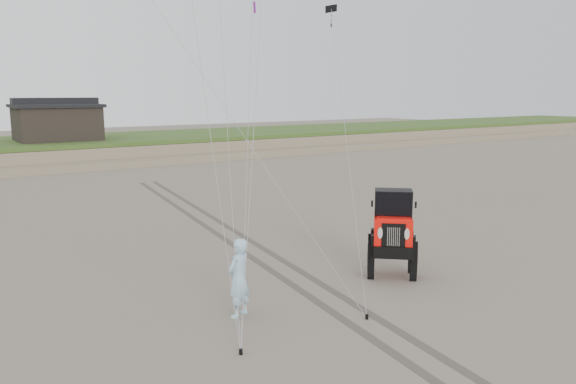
% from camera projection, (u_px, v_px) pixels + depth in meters
% --- Properties ---
extents(ground, '(160.00, 160.00, 0.00)m').
position_uv_depth(ground, '(319.00, 317.00, 13.85)').
color(ground, '#6B6054').
rests_on(ground, ground).
extents(dune_ridge, '(160.00, 14.25, 1.73)m').
position_uv_depth(dune_ridge, '(31.00, 152.00, 44.25)').
color(dune_ridge, '#7A6B54').
rests_on(dune_ridge, ground).
extents(cabin, '(6.40, 5.40, 3.35)m').
position_uv_depth(cabin, '(57.00, 121.00, 44.53)').
color(cabin, black).
rests_on(cabin, dune_ridge).
extents(jeep, '(5.59, 5.81, 2.10)m').
position_uv_depth(jeep, '(392.00, 243.00, 16.77)').
color(jeep, '#FF110A').
rests_on(jeep, ground).
extents(man, '(0.86, 0.74, 1.98)m').
position_uv_depth(man, '(239.00, 278.00, 13.77)').
color(man, '#8FC0DD').
rests_on(man, ground).
extents(stake_main, '(0.08, 0.08, 0.12)m').
position_uv_depth(stake_main, '(241.00, 352.00, 11.89)').
color(stake_main, black).
rests_on(stake_main, ground).
extents(stake_aux, '(0.08, 0.08, 0.12)m').
position_uv_depth(stake_aux, '(367.00, 317.00, 13.75)').
color(stake_aux, black).
rests_on(stake_aux, ground).
extents(tire_tracks, '(5.22, 29.74, 0.01)m').
position_uv_depth(tire_tracks, '(234.00, 238.00, 21.48)').
color(tire_tracks, '#4C443D').
rests_on(tire_tracks, ground).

